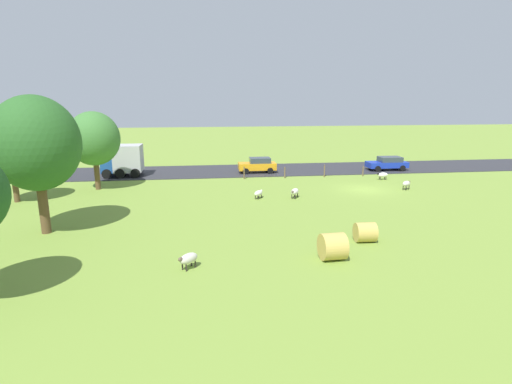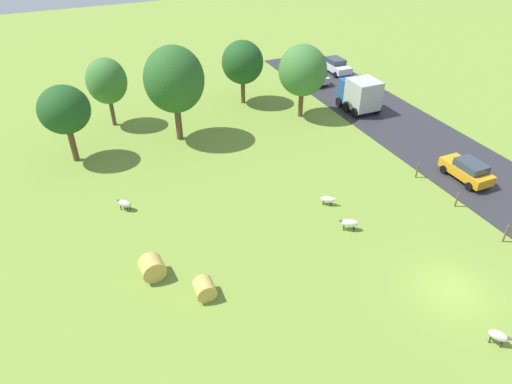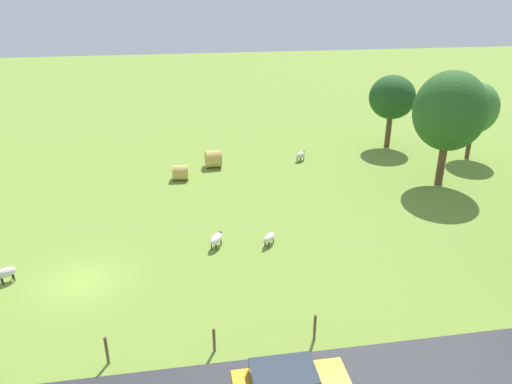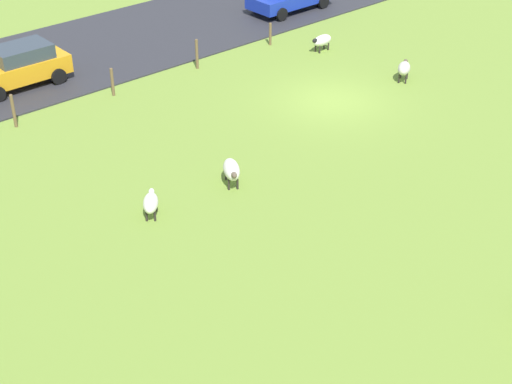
# 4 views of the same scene
# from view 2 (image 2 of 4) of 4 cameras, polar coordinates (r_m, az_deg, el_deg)

# --- Properties ---
(ground_plane) EXTENTS (160.00, 160.00, 0.00)m
(ground_plane) POSITION_cam_2_polar(r_m,az_deg,el_deg) (28.59, 23.04, -11.18)
(ground_plane) COLOR olive
(sheep_0) EXTENTS (0.93, 1.07, 0.80)m
(sheep_0) POSITION_cam_2_polar(r_m,az_deg,el_deg) (26.51, 27.85, -15.49)
(sheep_0) COLOR beige
(sheep_0) RESTS_ON ground_plane
(sheep_1) EXTENTS (1.06, 0.97, 0.68)m
(sheep_1) POSITION_cam_2_polar(r_m,az_deg,el_deg) (32.77, 8.91, -0.91)
(sheep_1) COLOR silver
(sheep_1) RESTS_ON ground_plane
(sheep_3) EXTENTS (1.27, 1.04, 0.80)m
(sheep_3) POSITION_cam_2_polar(r_m,az_deg,el_deg) (30.69, 11.47, -3.78)
(sheep_3) COLOR silver
(sheep_3) RESTS_ON ground_plane
(sheep_4) EXTENTS (1.09, 1.11, 0.78)m
(sheep_4) POSITION_cam_2_polar(r_m,az_deg,el_deg) (33.13, -15.98, -1.39)
(sheep_4) COLOR beige
(sheep_4) RESTS_ON ground_plane
(hay_bale_0) EXTENTS (1.17, 1.19, 1.12)m
(hay_bale_0) POSITION_cam_2_polar(r_m,az_deg,el_deg) (25.88, -6.38, -11.81)
(hay_bale_0) COLOR tan
(hay_bale_0) RESTS_ON ground_plane
(hay_bale_1) EXTENTS (1.45, 1.30, 1.38)m
(hay_bale_1) POSITION_cam_2_polar(r_m,az_deg,el_deg) (27.37, -12.74, -9.12)
(hay_bale_1) COLOR tan
(hay_bale_1) RESTS_ON ground_plane
(tree_0) EXTENTS (4.48, 4.48, 6.90)m
(tree_0) POSITION_cam_2_polar(r_m,az_deg,el_deg) (43.95, 5.81, 14.73)
(tree_0) COLOR brown
(tree_0) RESTS_ON ground_plane
(tree_1) EXTENTS (3.59, 3.59, 6.33)m
(tree_1) POSITION_cam_2_polar(r_m,az_deg,el_deg) (44.06, -18.03, 12.92)
(tree_1) COLOR brown
(tree_1) RESTS_ON ground_plane
(tree_2) EXTENTS (5.01, 5.01, 8.24)m
(tree_2) POSITION_cam_2_polar(r_m,az_deg,el_deg) (39.56, -10.11, 13.53)
(tree_2) COLOR brown
(tree_2) RESTS_ON ground_plane
(tree_3) EXTENTS (3.95, 3.95, 6.34)m
(tree_3) POSITION_cam_2_polar(r_m,az_deg,el_deg) (38.79, -22.67, 9.35)
(tree_3) COLOR brown
(tree_3) RESTS_ON ground_plane
(tree_4) EXTENTS (4.10, 4.10, 6.34)m
(tree_4) POSITION_cam_2_polar(r_m,az_deg,el_deg) (46.93, -1.68, 15.75)
(tree_4) COLOR brown
(tree_4) RESTS_ON ground_plane
(fence_post_1) EXTENTS (0.12, 0.12, 1.29)m
(fence_post_1) POSITION_cam_2_polar(r_m,az_deg,el_deg) (33.05, 28.52, -4.55)
(fence_post_1) COLOR brown
(fence_post_1) RESTS_ON ground_plane
(fence_post_2) EXTENTS (0.12, 0.12, 1.14)m
(fence_post_2) POSITION_cam_2_polar(r_m,az_deg,el_deg) (35.08, 23.61, -0.88)
(fence_post_2) COLOR brown
(fence_post_2) RESTS_ON ground_plane
(fence_post_3) EXTENTS (0.12, 0.12, 1.27)m
(fence_post_3) POSITION_cam_2_polar(r_m,az_deg,el_deg) (37.40, 19.34, 2.56)
(fence_post_3) COLOR brown
(fence_post_3) RESTS_ON ground_plane
(truck_0) EXTENTS (2.89, 3.96, 3.22)m
(truck_0) POSITION_cam_2_polar(r_m,az_deg,el_deg) (47.04, 12.75, 11.82)
(truck_0) COLOR #1E4C99
(truck_0) RESTS_ON road_strip
(car_0) EXTENTS (2.02, 3.91, 1.58)m
(car_0) POSITION_cam_2_polar(r_m,az_deg,el_deg) (53.59, 7.30, 14.13)
(car_0) COLOR #B7B7BC
(car_0) RESTS_ON road_strip
(car_1) EXTENTS (1.97, 4.05, 1.62)m
(car_1) POSITION_cam_2_polar(r_m,az_deg,el_deg) (38.35, 24.72, 2.51)
(car_1) COLOR orange
(car_1) RESTS_ON road_strip
(car_2) EXTENTS (2.07, 4.09, 1.62)m
(car_2) POSITION_cam_2_polar(r_m,az_deg,el_deg) (57.06, 9.91, 15.19)
(car_2) COLOR silver
(car_2) RESTS_ON road_strip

